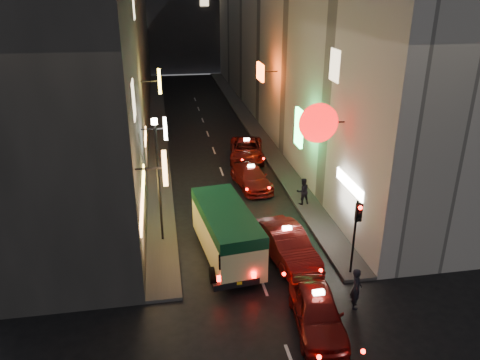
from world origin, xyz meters
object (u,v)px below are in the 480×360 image
taxi_near (317,308)px  traffic_light (357,223)px  minibus (226,228)px  pedestrian_crossing (357,286)px  lamp_post (158,173)px

taxi_near → traffic_light: traffic_light is taller
minibus → traffic_light: bearing=-25.1°
taxi_near → pedestrian_crossing: 2.09m
pedestrian_crossing → taxi_near: bearing=130.9°
lamp_post → taxi_near: bearing=-53.0°
minibus → pedestrian_crossing: size_ratio=3.06×
pedestrian_crossing → traffic_light: bearing=-2.7°
traffic_light → lamp_post: bearing=151.1°
lamp_post → pedestrian_crossing: bearing=-41.2°
taxi_near → traffic_light: 4.31m
taxi_near → lamp_post: lamp_post is taller
minibus → traffic_light: size_ratio=1.74×
minibus → lamp_post: (-2.95, 2.06, 2.13)m
taxi_near → lamp_post: bearing=127.0°
traffic_light → lamp_post: 9.42m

